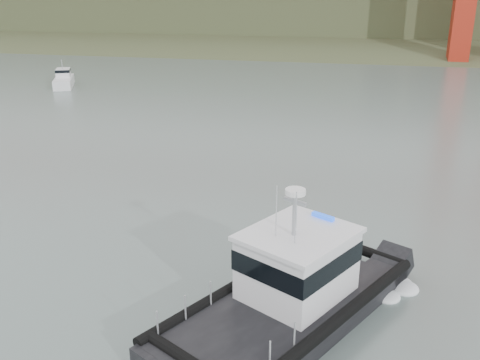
# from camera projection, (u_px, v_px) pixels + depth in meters

# --- Properties ---
(ground) EXTENTS (400.00, 400.00, 0.00)m
(ground) POSITION_uv_depth(u_px,v_px,m) (234.00, 334.00, 19.08)
(ground) COLOR #556560
(ground) RESTS_ON ground
(headlands) EXTENTS (500.00, 105.36, 27.12)m
(headlands) POSITION_uv_depth(u_px,v_px,m) (352.00, 5.00, 131.52)
(headlands) COLOR #404E2C
(headlands) RESTS_ON ground
(patrol_boat) EXTENTS (8.92, 11.71, 5.41)m
(patrol_boat) POSITION_uv_depth(u_px,v_px,m) (291.00, 289.00, 19.34)
(patrol_boat) COLOR black
(patrol_boat) RESTS_ON ground
(motorboat) EXTENTS (4.37, 6.32, 3.32)m
(motorboat) POSITION_uv_depth(u_px,v_px,m) (64.00, 80.00, 65.05)
(motorboat) COLOR silver
(motorboat) RESTS_ON ground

